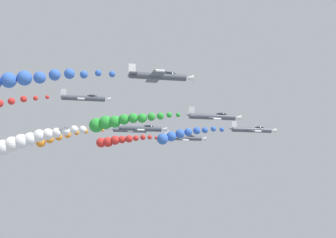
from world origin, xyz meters
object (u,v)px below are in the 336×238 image
(airplane_right_outer, at_px, (131,130))
(airplane_trailing, at_px, (159,76))
(airplane_left_outer, at_px, (141,129))
(airplane_left_inner, at_px, (184,138))
(airplane_right_inner, at_px, (213,117))
(airplane_lead, at_px, (252,130))
(airplane_high_slot, at_px, (84,98))

(airplane_right_outer, xyz_separation_m, airplane_trailing, (50.03, -0.69, -0.14))
(airplane_left_outer, bearing_deg, airplane_left_inner, 135.68)
(airplane_right_inner, distance_m, airplane_right_outer, 38.79)
(airplane_right_inner, height_order, airplane_right_outer, airplane_right_outer)
(airplane_left_outer, relative_size, airplane_trailing, 1.00)
(airplane_right_inner, distance_m, airplane_trailing, 18.74)
(airplane_right_outer, distance_m, airplane_trailing, 50.03)
(airplane_lead, xyz_separation_m, airplane_left_outer, (-0.32, -24.77, -0.49))
(airplane_right_inner, height_order, airplane_high_slot, airplane_high_slot)
(airplane_lead, distance_m, airplane_right_outer, 35.50)
(airplane_high_slot, bearing_deg, airplane_right_inner, 63.58)
(airplane_lead, bearing_deg, airplane_right_outer, -136.22)
(airplane_lead, relative_size, airplane_right_inner, 1.00)
(airplane_left_outer, height_order, airplane_high_slot, airplane_high_slot)
(airplane_left_inner, bearing_deg, airplane_high_slot, -63.87)
(airplane_right_inner, bearing_deg, airplane_right_outer, -161.79)
(airplane_trailing, bearing_deg, airplane_left_outer, 179.17)
(airplane_left_inner, distance_m, airplane_right_outer, 17.78)
(airplane_right_outer, bearing_deg, airplane_left_outer, -0.75)
(airplane_right_outer, bearing_deg, airplane_lead, 43.78)
(airplane_right_outer, bearing_deg, airplane_right_inner, 18.21)
(airplane_left_outer, relative_size, airplane_right_outer, 1.00)
(airplane_right_inner, height_order, airplane_left_outer, airplane_right_inner)
(airplane_lead, bearing_deg, airplane_high_slot, -91.44)
(airplane_lead, bearing_deg, airplane_right_inner, -47.80)
(airplane_trailing, relative_size, airplane_high_slot, 1.00)
(airplane_right_inner, bearing_deg, airplane_lead, 132.20)
(airplane_left_outer, height_order, airplane_trailing, airplane_trailing)
(airplane_left_outer, xyz_separation_m, airplane_high_slot, (-0.60, -12.01, 6.19))
(airplane_left_inner, bearing_deg, airplane_left_outer, -44.32)
(airplane_lead, xyz_separation_m, airplane_high_slot, (-0.93, -36.78, 5.69))
(airplane_high_slot, bearing_deg, airplane_trailing, 24.59)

